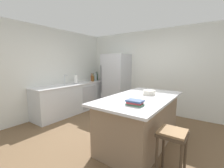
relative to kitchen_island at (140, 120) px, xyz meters
name	(u,v)px	position (x,y,z in m)	size (l,w,h in m)	color
ground_plane	(114,138)	(-0.50, -0.16, -0.47)	(7.20, 7.20, 0.00)	brown
wall_rear	(155,72)	(-0.50, 2.09, 0.83)	(6.00, 0.10, 2.60)	silver
wall_left	(46,72)	(-2.95, -0.16, 0.83)	(0.10, 6.00, 2.60)	silver
counter_run_left	(75,97)	(-2.58, 0.59, -0.01)	(0.67, 2.72, 0.91)	silver
kitchen_island	(140,120)	(0.00, 0.00, 0.00)	(1.09, 2.03, 0.93)	#8E755B
refrigerator	(116,82)	(-1.70, 1.68, 0.46)	(0.82, 0.74, 1.87)	#B7BABF
bar_stool	(172,140)	(0.74, -0.60, 0.09)	(0.36, 0.36, 0.69)	#473828
sink_faucet	(65,80)	(-2.62, 0.26, 0.60)	(0.15, 0.05, 0.30)	silver
paper_towel_roll	(76,79)	(-2.57, 0.64, 0.58)	(0.14, 0.14, 0.31)	gray
hot_sauce_bottle	(102,78)	(-2.48, 1.84, 0.54)	(0.05, 0.05, 0.25)	red
wine_bottle	(97,77)	(-2.63, 1.74, 0.58)	(0.07, 0.07, 0.33)	#19381E
soda_bottle	(96,77)	(-2.61, 1.65, 0.57)	(0.07, 0.07, 0.31)	silver
gin_bottle	(94,78)	(-2.62, 1.54, 0.55)	(0.07, 0.07, 0.27)	#8CB79E
vinegar_bottle	(91,78)	(-2.65, 1.45, 0.56)	(0.05, 0.05, 0.29)	#994C23
whiskey_bottle	(93,78)	(-2.48, 1.35, 0.56)	(0.08, 0.08, 0.29)	brown
cookbook_stack	(135,103)	(0.17, -0.58, 0.50)	(0.25, 0.19, 0.08)	#4C7F60
mixing_bowl	(149,93)	(0.05, 0.28, 0.50)	(0.25, 0.25, 0.09)	silver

